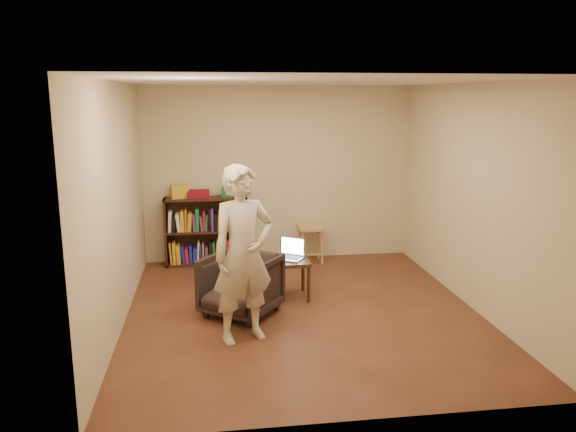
{
  "coord_description": "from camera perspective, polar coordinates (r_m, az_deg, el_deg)",
  "views": [
    {
      "loc": [
        -1.01,
        -6.03,
        2.45
      ],
      "look_at": [
        -0.12,
        0.35,
        1.06
      ],
      "focal_mm": 35.0,
      "sensor_mm": 36.0,
      "label": 1
    }
  ],
  "objects": [
    {
      "name": "wall_left",
      "position": [
        6.22,
        -16.95,
        0.94
      ],
      "size": [
        0.0,
        4.5,
        4.5
      ],
      "primitive_type": "plane",
      "rotation": [
        1.57,
        0.0,
        1.57
      ],
      "color": "beige",
      "rests_on": "floor"
    },
    {
      "name": "person",
      "position": [
        5.62,
        -4.58,
        -3.92
      ],
      "size": [
        0.77,
        0.65,
        1.8
      ],
      "primitive_type": "imported",
      "rotation": [
        0.0,
        0.0,
        0.39
      ],
      "color": "beige",
      "rests_on": "floor"
    },
    {
      "name": "box_white",
      "position": [
        8.26,
        -4.79,
        2.26
      ],
      "size": [
        0.11,
        0.11,
        0.08
      ],
      "primitive_type": "cube",
      "rotation": [
        0.0,
        0.0,
        0.18
      ],
      "color": "white",
      "rests_on": "bookshelf"
    },
    {
      "name": "floor",
      "position": [
        6.59,
        1.48,
        -9.7
      ],
      "size": [
        4.5,
        4.5,
        0.0
      ],
      "primitive_type": "plane",
      "color": "#472816",
      "rests_on": "ground"
    },
    {
      "name": "side_table",
      "position": [
        6.91,
        0.14,
        -5.08
      ],
      "size": [
        0.48,
        0.48,
        0.49
      ],
      "color": "black",
      "rests_on": "floor"
    },
    {
      "name": "red_cloth",
      "position": [
        8.25,
        -9.09,
        2.24
      ],
      "size": [
        0.32,
        0.24,
        0.1
      ],
      "primitive_type": "cube",
      "rotation": [
        0.0,
        0.0,
        0.03
      ],
      "color": "maroon",
      "rests_on": "bookshelf"
    },
    {
      "name": "bookshelf",
      "position": [
        8.37,
        -8.28,
        -1.89
      ],
      "size": [
        1.2,
        0.3,
        1.0
      ],
      "color": "black",
      "rests_on": "floor"
    },
    {
      "name": "box_yellow",
      "position": [
        8.25,
        -10.97,
        2.48
      ],
      "size": [
        0.27,
        0.23,
        0.2
      ],
      "primitive_type": "cube",
      "rotation": [
        0.0,
        0.0,
        0.24
      ],
      "color": "gold",
      "rests_on": "bookshelf"
    },
    {
      "name": "ceiling",
      "position": [
        6.12,
        1.62,
        13.53
      ],
      "size": [
        4.5,
        4.5,
        0.0
      ],
      "primitive_type": "plane",
      "color": "white",
      "rests_on": "wall_back"
    },
    {
      "name": "laptop",
      "position": [
        6.93,
        0.2,
        -3.82
      ],
      "size": [
        0.42,
        0.4,
        0.26
      ],
      "rotation": [
        0.0,
        0.0,
        -0.6
      ],
      "color": "#BCBCC1",
      "rests_on": "side_table"
    },
    {
      "name": "wall_right",
      "position": [
        6.84,
        18.32,
        1.83
      ],
      "size": [
        0.0,
        4.5,
        4.5
      ],
      "primitive_type": "plane",
      "rotation": [
        1.57,
        0.0,
        -1.57
      ],
      "color": "beige",
      "rests_on": "floor"
    },
    {
      "name": "armchair",
      "position": [
        6.42,
        -4.84,
        -7.02
      ],
      "size": [
        1.05,
        1.06,
        0.7
      ],
      "primitive_type": "imported",
      "rotation": [
        0.0,
        0.0,
        -0.63
      ],
      "color": "black",
      "rests_on": "floor"
    },
    {
      "name": "box_green",
      "position": [
        8.24,
        -6.16,
        2.45
      ],
      "size": [
        0.18,
        0.18,
        0.15
      ],
      "primitive_type": "cube",
      "rotation": [
        0.0,
        0.0,
        -0.23
      ],
      "color": "#1C6A28",
      "rests_on": "bookshelf"
    },
    {
      "name": "stool",
      "position": [
        8.38,
        2.33,
        -1.75
      ],
      "size": [
        0.38,
        0.38,
        0.54
      ],
      "color": "tan",
      "rests_on": "floor"
    },
    {
      "name": "wall_back",
      "position": [
        8.42,
        -0.98,
        4.29
      ],
      "size": [
        4.0,
        0.0,
        4.0
      ],
      "primitive_type": "plane",
      "rotation": [
        1.57,
        0.0,
        0.0
      ],
      "color": "beige",
      "rests_on": "floor"
    }
  ]
}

